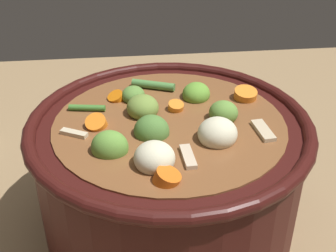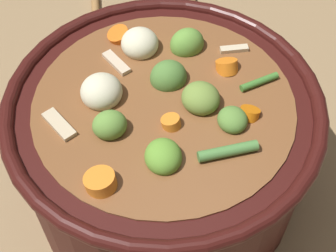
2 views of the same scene
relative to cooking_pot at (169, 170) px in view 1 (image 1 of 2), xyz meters
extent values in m
plane|color=#8C704C|center=(0.00, 0.00, -0.08)|extent=(1.10, 1.10, 0.00)
cylinder|color=#38110F|center=(0.00, 0.00, -0.01)|extent=(0.30, 0.30, 0.14)
torus|color=#38110F|center=(0.00, 0.00, 0.06)|extent=(0.32, 0.32, 0.02)
cylinder|color=brown|center=(0.00, 0.00, 0.00)|extent=(0.26, 0.26, 0.14)
ellipsoid|color=olive|center=(-0.03, 0.02, 0.07)|extent=(0.04, 0.05, 0.03)
ellipsoid|color=#598639|center=(-0.04, 0.06, 0.07)|extent=(0.03, 0.03, 0.02)
ellipsoid|color=#629A33|center=(0.04, 0.06, 0.07)|extent=(0.05, 0.05, 0.03)
ellipsoid|color=#62913C|center=(0.06, 0.00, 0.07)|extent=(0.04, 0.04, 0.03)
ellipsoid|color=#4E7C36|center=(-0.02, -0.02, 0.07)|extent=(0.04, 0.04, 0.04)
ellipsoid|color=#61953A|center=(-0.06, -0.05, 0.07)|extent=(0.04, 0.04, 0.04)
cylinder|color=orange|center=(-0.08, 0.00, 0.07)|extent=(0.03, 0.03, 0.02)
cylinder|color=orange|center=(0.01, 0.03, 0.07)|extent=(0.02, 0.02, 0.02)
cylinder|color=orange|center=(0.10, 0.05, 0.07)|extent=(0.03, 0.03, 0.02)
cylinder|color=orange|center=(-0.06, 0.06, 0.07)|extent=(0.03, 0.03, 0.02)
cylinder|color=orange|center=(-0.01, -0.10, 0.07)|extent=(0.03, 0.03, 0.02)
ellipsoid|color=beige|center=(0.05, -0.04, 0.07)|extent=(0.06, 0.06, 0.03)
ellipsoid|color=beige|center=(-0.02, -0.08, 0.07)|extent=(0.05, 0.05, 0.03)
cylinder|color=#4C8340|center=(-0.01, 0.08, 0.07)|extent=(0.05, 0.03, 0.01)
cylinder|color=#3F7A2E|center=(-0.09, 0.04, 0.07)|extent=(0.04, 0.01, 0.01)
cube|color=#CBB793|center=(0.10, -0.03, 0.07)|extent=(0.02, 0.04, 0.01)
cube|color=beige|center=(0.01, -0.07, 0.07)|extent=(0.01, 0.04, 0.01)
cube|color=beige|center=(-0.10, -0.02, 0.07)|extent=(0.03, 0.02, 0.01)
camera|label=1|loc=(-0.05, -0.42, 0.32)|focal=47.36mm
camera|label=2|loc=(0.18, 0.26, 0.42)|focal=52.30mm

